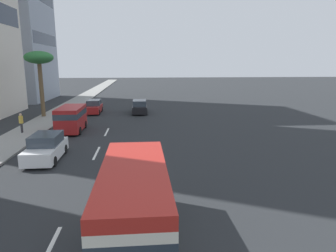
{
  "coord_description": "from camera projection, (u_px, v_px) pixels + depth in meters",
  "views": [
    {
      "loc": [
        -3.83,
        -3.28,
        6.35
      ],
      "look_at": [
        18.08,
        -5.24,
        1.73
      ],
      "focal_mm": 32.15,
      "sensor_mm": 36.0,
      "label": 1
    }
  ],
  "objects": [
    {
      "name": "car_third",
      "position": [
        140.0,
        107.0,
        38.65
      ],
      "size": [
        4.75,
        1.89,
        1.7
      ],
      "color": "black",
      "rests_on": "ground_plane"
    },
    {
      "name": "minibus_lead",
      "position": [
        134.0,
        202.0,
        10.56
      ],
      "size": [
        6.85,
        2.42,
        2.83
      ],
      "color": "silver",
      "rests_on": "ground_plane"
    },
    {
      "name": "lane_stripe_far",
      "position": [
        107.0,
        132.0,
        28.18
      ],
      "size": [
        3.2,
        0.16,
        0.01
      ],
      "primitive_type": "cube",
      "color": "silver",
      "rests_on": "ground_plane"
    },
    {
      "name": "ground_plane",
      "position": [
        114.0,
        118.0,
        35.46
      ],
      "size": [
        198.0,
        198.0,
        0.0
      ],
      "primitive_type": "plane",
      "color": "#26282B"
    },
    {
      "name": "palm_tree",
      "position": [
        39.0,
        60.0,
        34.39
      ],
      "size": [
        3.22,
        3.22,
        7.54
      ],
      "color": "brown",
      "rests_on": "sidewalk_right"
    },
    {
      "name": "pedestrian_near_lamp",
      "position": [
        21.0,
        122.0,
        27.1
      ],
      "size": [
        0.36,
        0.39,
        1.77
      ],
      "rotation": [
        0.0,
        0.0,
        0.99
      ],
      "color": "#333338",
      "rests_on": "sidewalk_right"
    },
    {
      "name": "van_fifth",
      "position": [
        71.0,
        117.0,
        28.11
      ],
      "size": [
        4.74,
        2.19,
        2.35
      ],
      "rotation": [
        0.0,
        0.0,
        3.14
      ],
      "color": "#A51E1E",
      "rests_on": "ground_plane"
    },
    {
      "name": "sidewalk_right",
      "position": [
        50.0,
        118.0,
        34.81
      ],
      "size": [
        162.0,
        3.38,
        0.15
      ],
      "primitive_type": "cube",
      "color": "gray",
      "rests_on": "ground_plane"
    },
    {
      "name": "car_fourth",
      "position": [
        46.0,
        148.0,
        20.03
      ],
      "size": [
        4.45,
        1.95,
        1.72
      ],
      "rotation": [
        0.0,
        0.0,
        3.14
      ],
      "color": "white",
      "rests_on": "ground_plane"
    },
    {
      "name": "car_second",
      "position": [
        94.0,
        107.0,
        38.66
      ],
      "size": [
        4.44,
        1.79,
        1.7
      ],
      "rotation": [
        0.0,
        0.0,
        3.14
      ],
      "color": "#A51E1E",
      "rests_on": "ground_plane"
    },
    {
      "name": "lane_stripe_near",
      "position": [
        48.0,
        252.0,
        10.29
      ],
      "size": [
        3.2,
        0.16,
        0.01
      ],
      "primitive_type": "cube",
      "color": "silver",
      "rests_on": "ground_plane"
    },
    {
      "name": "lane_stripe_mid",
      "position": [
        97.0,
        153.0,
        21.62
      ],
      "size": [
        3.2,
        0.16,
        0.01
      ],
      "primitive_type": "cube",
      "color": "silver",
      "rests_on": "ground_plane"
    }
  ]
}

